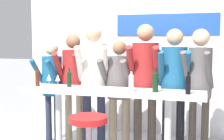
% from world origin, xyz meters
% --- Properties ---
extents(back_wall, '(4.06, 0.12, 2.79)m').
position_xyz_m(back_wall, '(0.01, 1.50, 1.40)').
color(back_wall, white).
rests_on(back_wall, ground_plane).
extents(tasting_table, '(2.46, 0.49, 0.98)m').
position_xyz_m(tasting_table, '(0.00, 0.00, 0.81)').
color(tasting_table, white).
rests_on(tasting_table, ground_plane).
extents(bar_stool, '(0.47, 0.47, 0.75)m').
position_xyz_m(bar_stool, '(-0.08, -0.60, 0.51)').
color(bar_stool, '#B2B2B7').
rests_on(bar_stool, ground_plane).
extents(person_far_left, '(0.43, 0.54, 1.61)m').
position_xyz_m(person_far_left, '(-1.11, 0.47, 1.00)').
color(person_far_left, '#23283D').
rests_on(person_far_left, ground_plane).
extents(person_left, '(0.41, 0.52, 1.73)m').
position_xyz_m(person_left, '(-0.74, 0.48, 1.08)').
color(person_left, gray).
rests_on(person_left, ground_plane).
extents(person_center_left, '(0.54, 0.65, 1.85)m').
position_xyz_m(person_center_left, '(-0.40, 0.46, 1.14)').
color(person_center_left, '#23283D').
rests_on(person_center_left, ground_plane).
extents(person_center, '(0.49, 0.58, 1.63)m').
position_xyz_m(person_center, '(-0.02, 0.49, 1.00)').
color(person_center, gray).
rests_on(person_center, ground_plane).
extents(person_center_right, '(0.47, 0.59, 1.86)m').
position_xyz_m(person_center_right, '(0.38, 0.44, 1.16)').
color(person_center_right, '#473D33').
rests_on(person_center_right, ground_plane).
extents(person_right, '(0.46, 0.57, 1.79)m').
position_xyz_m(person_right, '(0.78, 0.47, 1.11)').
color(person_right, black).
rests_on(person_right, ground_plane).
extents(person_far_right, '(0.44, 0.58, 1.78)m').
position_xyz_m(person_far_right, '(1.13, 0.42, 1.13)').
color(person_far_right, '#473D33').
rests_on(person_far_right, ground_plane).
extents(wine_bottle_0, '(0.07, 0.07, 0.27)m').
position_xyz_m(wine_bottle_0, '(0.31, -0.10, 1.11)').
color(wine_bottle_0, '#B7BCC1').
rests_on(wine_bottle_0, tasting_table).
extents(wine_bottle_1, '(0.07, 0.07, 0.30)m').
position_xyz_m(wine_bottle_1, '(0.61, -0.05, 1.12)').
color(wine_bottle_1, black).
rests_on(wine_bottle_1, tasting_table).
extents(wine_bottle_2, '(0.06, 0.06, 0.27)m').
position_xyz_m(wine_bottle_2, '(-1.08, -0.02, 1.11)').
color(wine_bottle_2, '#4C1E0F').
rests_on(wine_bottle_2, tasting_table).
extents(wine_bottle_3, '(0.06, 0.06, 0.28)m').
position_xyz_m(wine_bottle_3, '(1.01, -0.10, 1.11)').
color(wine_bottle_3, black).
rests_on(wine_bottle_3, tasting_table).
extents(wine_bottle_4, '(0.06, 0.06, 0.26)m').
position_xyz_m(wine_bottle_4, '(-0.61, 0.04, 1.10)').
color(wine_bottle_4, black).
rests_on(wine_bottle_4, tasting_table).
extents(wine_glass_0, '(0.07, 0.07, 0.18)m').
position_xyz_m(wine_glass_0, '(-0.90, -0.01, 1.11)').
color(wine_glass_0, silver).
rests_on(wine_glass_0, tasting_table).
extents(wine_glass_1, '(0.07, 0.07, 0.18)m').
position_xyz_m(wine_glass_1, '(-0.75, -0.03, 1.11)').
color(wine_glass_1, silver).
rests_on(wine_glass_1, tasting_table).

